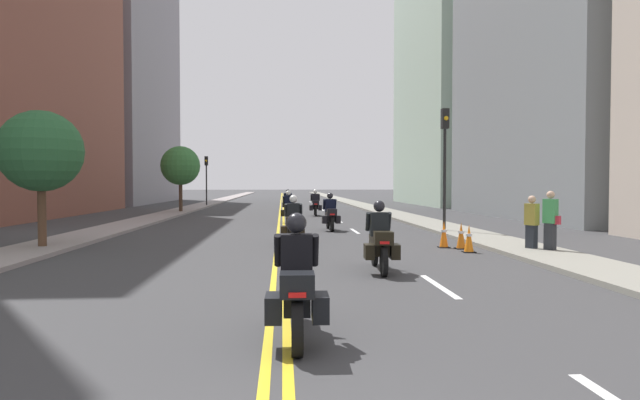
{
  "coord_description": "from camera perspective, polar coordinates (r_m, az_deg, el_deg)",
  "views": [
    {
      "loc": [
        0.07,
        -2.05,
        1.99
      ],
      "look_at": [
        1.74,
        21.67,
        1.26
      ],
      "focal_mm": 29.79,
      "sensor_mm": 36.0,
      "label": 1
    }
  ],
  "objects": [
    {
      "name": "ground_plane",
      "position": [
        50.09,
        -4.12,
        -0.53
      ],
      "size": [
        264.0,
        264.0,
        0.0
      ],
      "primitive_type": "plane",
      "color": "#38383A"
    },
    {
      "name": "sidewalk_left",
      "position": [
        50.61,
        -12.29,
        -0.48
      ],
      "size": [
        2.02,
        144.0,
        0.12
      ],
      "primitive_type": "cube",
      "color": "gray",
      "rests_on": "ground"
    },
    {
      "name": "sidewalk_right",
      "position": [
        50.59,
        4.05,
        -0.44
      ],
      "size": [
        2.02,
        144.0,
        0.12
      ],
      "primitive_type": "cube",
      "color": "gray",
      "rests_on": "ground"
    },
    {
      "name": "centreline_yellow_inner",
      "position": [
        50.09,
        -4.26,
        -0.53
      ],
      "size": [
        0.12,
        132.0,
        0.01
      ],
      "primitive_type": "cube",
      "color": "yellow",
      "rests_on": "ground"
    },
    {
      "name": "centreline_yellow_outer",
      "position": [
        50.09,
        -3.98,
        -0.53
      ],
      "size": [
        0.12,
        132.0,
        0.01
      ],
      "primitive_type": "cube",
      "color": "yellow",
      "rests_on": "ground"
    },
    {
      "name": "lane_dashes_white",
      "position": [
        31.26,
        1.52,
        -1.89
      ],
      "size": [
        0.14,
        56.4,
        0.01
      ],
      "color": "silver",
      "rests_on": "ground"
    },
    {
      "name": "building_left_1",
      "position": [
        39.42,
        -30.35,
        18.01
      ],
      "size": [
        7.55,
        20.57,
        26.36
      ],
      "color": "brown",
      "rests_on": "ground"
    },
    {
      "name": "building_left_2",
      "position": [
        60.51,
        -19.94,
        11.89
      ],
      "size": [
        6.76,
        21.45,
        25.51
      ],
      "color": "gray",
      "rests_on": "ground"
    },
    {
      "name": "building_right_2",
      "position": [
        54.87,
        15.02,
        12.39
      ],
      "size": [
        9.71,
        18.22,
        24.36
      ],
      "color": "#A7C1AB",
      "rests_on": "ground"
    },
    {
      "name": "motorcycle_0",
      "position": [
        6.81,
        -2.52,
        -9.6
      ],
      "size": [
        0.77,
        2.12,
        1.62
      ],
      "rotation": [
        0.0,
        0.0,
        -0.02
      ],
      "color": "black",
      "rests_on": "ground"
    },
    {
      "name": "motorcycle_1",
      "position": [
        12.06,
        6.43,
        -4.54
      ],
      "size": [
        0.78,
        2.21,
        1.61
      ],
      "rotation": [
        0.0,
        0.0,
        -0.05
      ],
      "color": "black",
      "rests_on": "ground"
    },
    {
      "name": "motorcycle_2",
      "position": [
        17.31,
        -2.88,
        -2.67
      ],
      "size": [
        0.78,
        2.22,
        1.62
      ],
      "rotation": [
        0.0,
        0.0,
        -0.06
      ],
      "color": "black",
      "rests_on": "ground"
    },
    {
      "name": "motorcycle_3",
      "position": [
        22.58,
        1.11,
        -1.62
      ],
      "size": [
        0.77,
        2.18,
        1.61
      ],
      "rotation": [
        0.0,
        0.0,
        0.02
      ],
      "color": "black",
      "rests_on": "ground"
    },
    {
      "name": "motorcycle_4",
      "position": [
        27.25,
        -3.42,
        -1.04
      ],
      "size": [
        0.77,
        2.27,
        1.64
      ],
      "rotation": [
        0.0,
        0.0,
        -0.02
      ],
      "color": "black",
      "rests_on": "ground"
    },
    {
      "name": "motorcycle_5",
      "position": [
        32.98,
        -0.5,
        -0.52
      ],
      "size": [
        0.77,
        2.18,
        1.65
      ],
      "rotation": [
        0.0,
        0.0,
        -0.02
      ],
      "color": "black",
      "rests_on": "ground"
    },
    {
      "name": "motorcycle_6",
      "position": [
        38.01,
        -3.48,
        -0.26
      ],
      "size": [
        0.77,
        2.26,
        1.6
      ],
      "rotation": [
        0.0,
        0.0,
        -0.02
      ],
      "color": "black",
      "rests_on": "ground"
    },
    {
      "name": "traffic_cone_0",
      "position": [
        16.96,
        13.17,
        -3.63
      ],
      "size": [
        0.33,
        0.33,
        0.83
      ],
      "color": "black",
      "rests_on": "ground"
    },
    {
      "name": "traffic_cone_1",
      "position": [
        16.76,
        14.92,
        -3.73
      ],
      "size": [
        0.34,
        0.34,
        0.81
      ],
      "color": "black",
      "rests_on": "ground"
    },
    {
      "name": "traffic_cone_2",
      "position": [
        15.96,
        15.71,
        -4.02
      ],
      "size": [
        0.34,
        0.34,
        0.8
      ],
      "color": "black",
      "rests_on": "ground"
    },
    {
      "name": "traffic_light_near",
      "position": [
        21.99,
        13.27,
        5.48
      ],
      "size": [
        0.28,
        0.38,
        5.0
      ],
      "color": "black",
      "rests_on": "ground"
    },
    {
      "name": "traffic_light_far",
      "position": [
        47.49,
        -12.11,
        3.0
      ],
      "size": [
        0.28,
        0.38,
        4.4
      ],
      "color": "black",
      "rests_on": "ground"
    },
    {
      "name": "pedestrian_0",
      "position": [
        16.37,
        23.52,
        -2.11
      ],
      "size": [
        0.38,
        0.5,
        1.79
      ],
      "rotation": [
        0.0,
        0.0,
        5.23
      ],
      "color": "#2A2D33",
      "rests_on": "ground"
    },
    {
      "name": "pedestrian_1",
      "position": [
        16.54,
        21.79,
        -2.32
      ],
      "size": [
        0.36,
        0.42,
        1.65
      ],
      "rotation": [
        0.0,
        0.0,
        2.06
      ],
      "color": "#21262D",
      "rests_on": "ground"
    },
    {
      "name": "street_tree_0",
      "position": [
        17.95,
        -27.79,
        4.62
      ],
      "size": [
        2.43,
        2.43,
        4.18
      ],
      "color": "#513725",
      "rests_on": "ground"
    },
    {
      "name": "street_tree_1",
      "position": [
        37.4,
        -14.76,
        3.57
      ],
      "size": [
        2.65,
        2.65,
        4.56
      ],
      "color": "#4A3526",
      "rests_on": "ground"
    }
  ]
}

